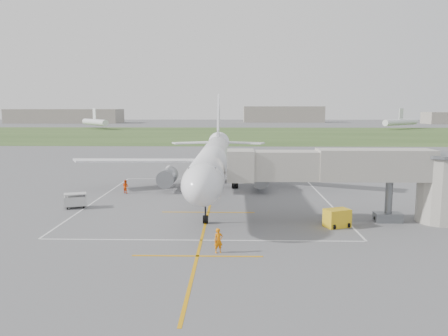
{
  "coord_description": "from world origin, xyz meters",
  "views": [
    {
      "loc": [
        2.78,
        -55.89,
        11.23
      ],
      "look_at": [
        1.57,
        -4.0,
        4.0
      ],
      "focal_mm": 35.0,
      "sensor_mm": 36.0,
      "label": 1
    }
  ],
  "objects_px": {
    "gpu_unit": "(337,218)",
    "ramp_worker_nose": "(218,241)",
    "airliner": "(213,160)",
    "ramp_worker_wing": "(126,186)",
    "jet_bridge": "(367,174)",
    "baggage_cart": "(75,200)"
  },
  "relations": [
    {
      "from": "jet_bridge",
      "to": "ramp_worker_wing",
      "type": "relative_size",
      "value": 13.15
    },
    {
      "from": "gpu_unit",
      "to": "ramp_worker_nose",
      "type": "height_order",
      "value": "ramp_worker_nose"
    },
    {
      "from": "airliner",
      "to": "jet_bridge",
      "type": "xyz_separation_m",
      "value": [
        15.72,
        -14.25,
        0.35
      ]
    },
    {
      "from": "gpu_unit",
      "to": "ramp_worker_nose",
      "type": "xyz_separation_m",
      "value": [
        -10.96,
        -7.69,
        0.12
      ]
    },
    {
      "from": "jet_bridge",
      "to": "baggage_cart",
      "type": "bearing_deg",
      "value": 170.38
    },
    {
      "from": "baggage_cart",
      "to": "ramp_worker_wing",
      "type": "height_order",
      "value": "ramp_worker_wing"
    },
    {
      "from": "baggage_cart",
      "to": "ramp_worker_nose",
      "type": "relative_size",
      "value": 1.41
    },
    {
      "from": "airliner",
      "to": "jet_bridge",
      "type": "relative_size",
      "value": 2.0
    },
    {
      "from": "airliner",
      "to": "ramp_worker_wing",
      "type": "xyz_separation_m",
      "value": [
        -11.53,
        -0.37,
        -3.5
      ]
    },
    {
      "from": "baggage_cart",
      "to": "ramp_worker_nose",
      "type": "bearing_deg",
      "value": -61.47
    },
    {
      "from": "airliner",
      "to": "ramp_worker_nose",
      "type": "relative_size",
      "value": 24.12
    },
    {
      "from": "baggage_cart",
      "to": "ramp_worker_wing",
      "type": "relative_size",
      "value": 1.54
    },
    {
      "from": "ramp_worker_nose",
      "to": "ramp_worker_wing",
      "type": "bearing_deg",
      "value": 98.43
    },
    {
      "from": "airliner",
      "to": "baggage_cart",
      "type": "relative_size",
      "value": 17.11
    },
    {
      "from": "airliner",
      "to": "ramp_worker_wing",
      "type": "height_order",
      "value": "airliner"
    },
    {
      "from": "gpu_unit",
      "to": "ramp_worker_nose",
      "type": "distance_m",
      "value": 13.39
    },
    {
      "from": "jet_bridge",
      "to": "ramp_worker_wing",
      "type": "bearing_deg",
      "value": 153.01
    },
    {
      "from": "airliner",
      "to": "jet_bridge",
      "type": "distance_m",
      "value": 21.22
    },
    {
      "from": "gpu_unit",
      "to": "baggage_cart",
      "type": "bearing_deg",
      "value": 143.45
    },
    {
      "from": "ramp_worker_wing",
      "to": "baggage_cart",
      "type": "bearing_deg",
      "value": 105.21
    },
    {
      "from": "jet_bridge",
      "to": "gpu_unit",
      "type": "height_order",
      "value": "jet_bridge"
    },
    {
      "from": "jet_bridge",
      "to": "ramp_worker_wing",
      "type": "xyz_separation_m",
      "value": [
        -27.25,
        13.88,
        -3.85
      ]
    }
  ]
}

